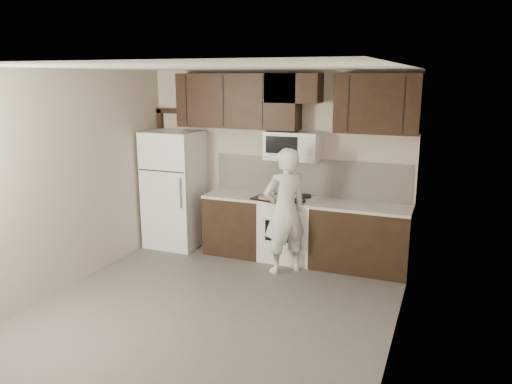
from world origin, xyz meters
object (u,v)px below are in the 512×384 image
Objects in this scene: stove at (289,229)px; refrigerator at (175,189)px; microwave at (292,146)px; person at (285,211)px.

stove is 1.90m from refrigerator.
microwave is 0.45× the size of person.
microwave is at bearing 90.10° from stove.
stove is at bearing 1.51° from refrigerator.
microwave reaches higher than refrigerator.
person reaches higher than stove.
microwave is (-0.00, 0.12, 1.19)m from stove.
person is at bearing -12.82° from refrigerator.
refrigerator is at bearing -178.49° from stove.
refrigerator is 1.05× the size of person.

